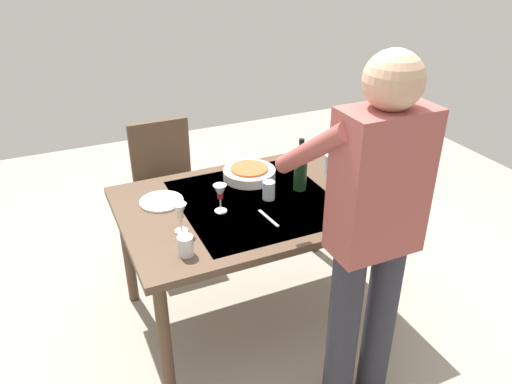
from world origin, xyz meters
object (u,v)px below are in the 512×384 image
object	(u,v)px
water_cup_near_right	(269,190)
serving_bowl_pasta	(249,173)
dining_table	(256,213)
wine_bottle	(300,171)
dinner_plate_near	(161,201)
water_cup_far_left	(330,163)
water_cup_near_left	(186,246)
wine_glass_left	(220,193)
person_server	(371,229)
wine_glass_right	(180,213)
chair_near	(166,181)

from	to	relation	value
water_cup_near_right	serving_bowl_pasta	distance (m)	0.27
dining_table	serving_bowl_pasta	world-z (taller)	serving_bowl_pasta
wine_bottle	dinner_plate_near	world-z (taller)	wine_bottle
water_cup_far_left	serving_bowl_pasta	xyz separation A→B (m)	(0.46, -0.12, -0.02)
water_cup_near_left	water_cup_near_right	distance (m)	0.64
dining_table	wine_glass_left	distance (m)	0.28
water_cup_far_left	person_server	bearing A→B (deg)	67.66
water_cup_near_right	wine_glass_right	bearing A→B (deg)	12.98
wine_bottle	dinner_plate_near	distance (m)	0.76
person_server	serving_bowl_pasta	world-z (taller)	person_server
chair_near	wine_bottle	distance (m)	1.06
wine_glass_right	water_cup_near_right	distance (m)	0.54
water_cup_near_left	serving_bowl_pasta	xyz separation A→B (m)	(-0.56, -0.58, -0.01)
wine_glass_left	wine_bottle	bearing A→B (deg)	-174.21
water_cup_near_right	person_server	bearing A→B (deg)	98.37
wine_bottle	serving_bowl_pasta	xyz separation A→B (m)	(0.20, -0.24, -0.08)
chair_near	water_cup_far_left	xyz separation A→B (m)	(-0.81, 0.73, 0.28)
person_server	serving_bowl_pasta	distance (m)	1.02
water_cup_near_left	wine_glass_right	bearing A→B (deg)	-100.74
water_cup_far_left	serving_bowl_pasta	world-z (taller)	water_cup_far_left
chair_near	wine_glass_left	size ratio (longest dim) A/B	6.03
wine_glass_right	water_cup_far_left	world-z (taller)	wine_glass_right
person_server	wine_glass_right	size ratio (longest dim) A/B	11.19
water_cup_near_right	dining_table	bearing A→B (deg)	-9.14
dining_table	water_cup_far_left	xyz separation A→B (m)	(-0.54, -0.13, 0.13)
wine_glass_right	serving_bowl_pasta	world-z (taller)	wine_glass_right
dining_table	water_cup_near_left	size ratio (longest dim) A/B	15.35
chair_near	dining_table	bearing A→B (deg)	107.27
chair_near	wine_glass_right	world-z (taller)	chair_near
wine_bottle	chair_near	bearing A→B (deg)	-57.38
person_server	water_cup_far_left	size ratio (longest dim) A/B	15.48
wine_glass_left	water_cup_near_right	distance (m)	0.29
water_cup_near_left	serving_bowl_pasta	world-z (taller)	water_cup_near_left
dining_table	wine_glass_left	size ratio (longest dim) A/B	9.42
dining_table	chair_near	bearing A→B (deg)	-72.73
serving_bowl_pasta	dinner_plate_near	xyz separation A→B (m)	(0.54, 0.07, -0.03)
water_cup_near_right	dinner_plate_near	size ratio (longest dim) A/B	0.44
wine_bottle	wine_glass_right	world-z (taller)	wine_bottle
dining_table	dinner_plate_near	bearing A→B (deg)	-21.83
dining_table	wine_glass_right	distance (m)	0.50
chair_near	water_cup_near_right	xyz separation A→B (m)	(-0.34, 0.88, 0.28)
chair_near	serving_bowl_pasta	xyz separation A→B (m)	(-0.34, 0.61, 0.26)
dining_table	water_cup_near_right	size ratio (longest dim) A/B	14.12
wine_glass_left	wine_glass_right	bearing A→B (deg)	22.68
water_cup_near_left	chair_near	bearing A→B (deg)	-100.38
wine_bottle	water_cup_near_left	bearing A→B (deg)	24.12
chair_near	wine_glass_left	world-z (taller)	chair_near
water_cup_near_left	wine_glass_left	bearing A→B (deg)	-133.37
wine_glass_left	serving_bowl_pasta	bearing A→B (deg)	-134.92
chair_near	person_server	bearing A→B (deg)	105.48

